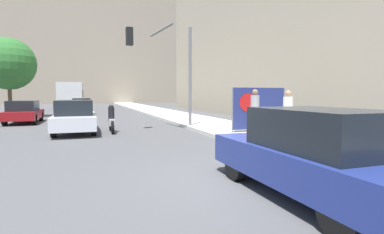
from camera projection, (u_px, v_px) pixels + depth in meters
The scene contains 15 objects.
ground_plane at pixel (255, 182), 6.08m from camera, with size 160.00×160.00×0.00m, color #4F4F51.
sidewalk_curb at pixel (186, 118), 21.32m from camera, with size 3.58×90.00×0.17m, color beige.
building_backdrop_far at pixel (92, 43), 62.52m from camera, with size 52.00×12.00×25.21m.
seated_protester at pixel (302, 129), 8.34m from camera, with size 0.95×0.77×1.22m.
jogger_on_sidewalk at pixel (288, 114), 10.76m from camera, with size 0.34×0.34×1.76m.
pedestrian_behind at pixel (255, 112), 11.88m from camera, with size 0.34×0.34×1.82m.
protest_banner at pixel (259, 108), 13.02m from camera, with size 2.63×0.06×1.91m.
traffic_light_pole at pixel (167, 57), 15.03m from camera, with size 3.39×3.16×5.08m.
parked_car_curbside at pixel (315, 155), 5.09m from camera, with size 1.72×4.41×1.54m.
car_on_road_nearest at pixel (75, 117), 13.91m from camera, with size 1.81×4.64×1.52m.
car_on_road_midblock at pixel (24, 112), 18.58m from camera, with size 1.76×4.27×1.40m.
car_on_road_distant at pixel (82, 106), 27.12m from camera, with size 1.75×4.43×1.45m.
city_bus_on_road at pixel (72, 95), 36.00m from camera, with size 2.52×10.70×3.08m.
motorcycle_on_road at pixel (111, 121), 14.09m from camera, with size 0.28×2.09×1.31m.
street_tree_midblock at pixel (8, 64), 22.76m from camera, with size 3.95×3.95×6.09m.
Camera 1 is at (-3.17, -5.21, 1.78)m, focal length 28.00 mm.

